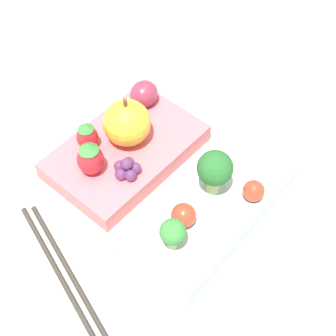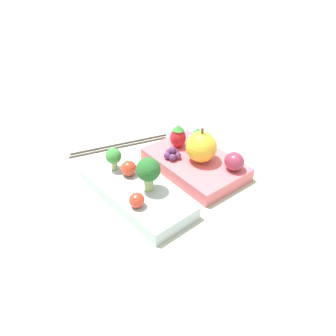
% 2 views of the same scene
% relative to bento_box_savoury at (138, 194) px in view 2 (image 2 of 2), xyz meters
% --- Properties ---
extents(ground_plane, '(4.00, 4.00, 0.00)m').
position_rel_bento_box_savoury_xyz_m(ground_plane, '(0.00, -0.06, -0.01)').
color(ground_plane, '#ADB7A3').
extents(bento_box_savoury, '(0.23, 0.12, 0.02)m').
position_rel_bento_box_savoury_xyz_m(bento_box_savoury, '(0.00, 0.00, 0.00)').
color(bento_box_savoury, silver).
rests_on(bento_box_savoury, ground_plane).
extents(bento_box_fruit, '(0.20, 0.13, 0.03)m').
position_rel_bento_box_savoury_xyz_m(bento_box_fruit, '(0.01, -0.14, 0.00)').
color(bento_box_fruit, '#DB6670').
rests_on(bento_box_fruit, ground_plane).
extents(broccoli_floret_0, '(0.03, 0.03, 0.04)m').
position_rel_bento_box_savoury_xyz_m(broccoli_floret_0, '(0.07, 0.00, 0.04)').
color(broccoli_floret_0, '#93B770').
rests_on(broccoli_floret_0, bento_box_savoury).
extents(broccoli_floret_1, '(0.04, 0.04, 0.06)m').
position_rel_bento_box_savoury_xyz_m(broccoli_floret_1, '(-0.01, -0.01, 0.05)').
color(broccoli_floret_1, '#93B770').
rests_on(broccoli_floret_1, bento_box_savoury).
extents(cherry_tomato_0, '(0.03, 0.03, 0.03)m').
position_rel_bento_box_savoury_xyz_m(cherry_tomato_0, '(-0.04, 0.02, 0.02)').
color(cherry_tomato_0, red).
rests_on(cherry_tomato_0, bento_box_savoury).
extents(cherry_tomato_1, '(0.03, 0.03, 0.03)m').
position_rel_bento_box_savoury_xyz_m(cherry_tomato_1, '(0.04, -0.01, 0.03)').
color(cherry_tomato_1, red).
rests_on(cherry_tomato_1, bento_box_savoury).
extents(apple, '(0.06, 0.06, 0.07)m').
position_rel_bento_box_savoury_xyz_m(apple, '(0.00, -0.14, 0.04)').
color(apple, gold).
rests_on(apple, bento_box_fruit).
extents(strawberry_0, '(0.03, 0.03, 0.05)m').
position_rel_bento_box_savoury_xyz_m(strawberry_0, '(0.07, -0.13, 0.04)').
color(strawberry_0, red).
rests_on(strawberry_0, bento_box_fruit).
extents(strawberry_1, '(0.03, 0.03, 0.04)m').
position_rel_bento_box_savoury_xyz_m(strawberry_1, '(0.05, -0.17, 0.03)').
color(strawberry_1, red).
rests_on(strawberry_1, bento_box_fruit).
extents(plum, '(0.04, 0.03, 0.03)m').
position_rel_bento_box_savoury_xyz_m(plum, '(-0.05, -0.17, 0.03)').
color(plum, '#892D47').
rests_on(plum, bento_box_fruit).
extents(grape_cluster, '(0.03, 0.03, 0.02)m').
position_rel_bento_box_savoury_xyz_m(grape_cluster, '(0.04, -0.10, 0.02)').
color(grape_cluster, '#562D5B').
rests_on(grape_cluster, bento_box_fruit).
extents(chopsticks_pair, '(0.06, 0.21, 0.01)m').
position_rel_bento_box_savoury_xyz_m(chopsticks_pair, '(0.17, -0.06, -0.01)').
color(chopsticks_pair, '#332D28').
rests_on(chopsticks_pair, ground_plane).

